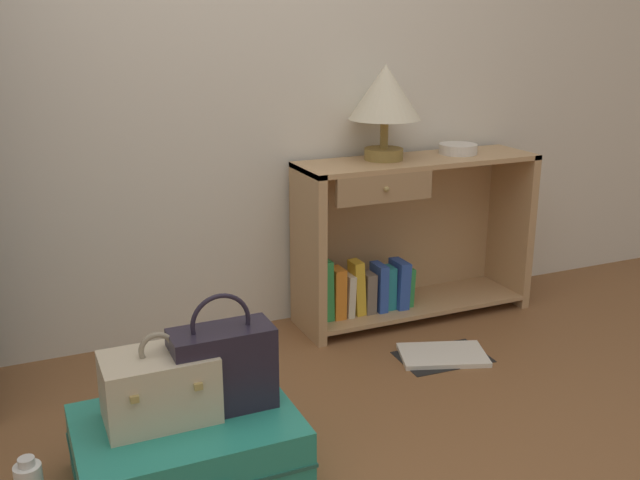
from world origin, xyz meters
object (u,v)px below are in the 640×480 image
(open_book_on_floor, at_px, (443,355))
(handbag, at_px, (223,367))
(suitcase_large, at_px, (188,450))
(bowl, at_px, (458,149))
(train_case, at_px, (160,386))
(table_lamp, at_px, (385,96))
(bookshelf, at_px, (404,241))

(open_book_on_floor, bearing_deg, handbag, -160.04)
(suitcase_large, distance_m, handbag, 0.27)
(bowl, xyz_separation_m, train_case, (-1.57, -0.84, -0.45))
(suitcase_large, xyz_separation_m, train_case, (-0.06, 0.03, 0.21))
(table_lamp, relative_size, handbag, 1.11)
(bowl, bearing_deg, table_lamp, 178.34)
(suitcase_large, xyz_separation_m, open_book_on_floor, (1.16, 0.40, -0.10))
(table_lamp, distance_m, suitcase_large, 1.70)
(bookshelf, height_order, handbag, bookshelf)
(table_lamp, height_order, bowl, table_lamp)
(suitcase_large, bearing_deg, open_book_on_floor, 18.82)
(bowl, distance_m, open_book_on_floor, 0.96)
(table_lamp, bearing_deg, handbag, -139.34)
(train_case, bearing_deg, bowl, 28.06)
(table_lamp, xyz_separation_m, suitcase_large, (-1.13, -0.88, -0.92))
(bookshelf, distance_m, handbag, 1.40)
(open_book_on_floor, bearing_deg, suitcase_large, -161.18)
(bowl, distance_m, suitcase_large, 1.86)
(bowl, distance_m, train_case, 1.84)
(open_book_on_floor, bearing_deg, bookshelf, 81.03)
(table_lamp, xyz_separation_m, train_case, (-1.19, -0.85, -0.71))
(bowl, xyz_separation_m, open_book_on_floor, (-0.35, -0.47, -0.76))
(table_lamp, height_order, open_book_on_floor, table_lamp)
(bookshelf, height_order, suitcase_large, bookshelf)
(suitcase_large, xyz_separation_m, handbag, (0.12, 0.02, 0.24))
(handbag, bearing_deg, train_case, 176.08)
(train_case, xyz_separation_m, open_book_on_floor, (1.23, 0.36, -0.31))
(bookshelf, bearing_deg, suitcase_large, -145.06)
(suitcase_large, bearing_deg, train_case, 153.52)
(bookshelf, bearing_deg, open_book_on_floor, -98.97)
(bowl, distance_m, handbag, 1.68)
(bookshelf, relative_size, suitcase_large, 1.70)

